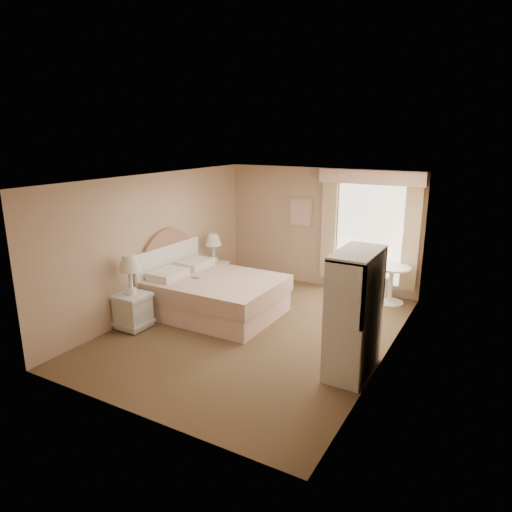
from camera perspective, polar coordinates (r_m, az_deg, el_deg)
The scene contains 9 objects.
room at distance 7.28m, azimuth 0.03°, elevation -0.23°, with size 4.21×5.51×2.51m.
window at distance 9.28m, azimuth 13.87°, elevation 3.25°, with size 2.05×0.22×2.51m.
framed_art at distance 9.79m, azimuth 5.56°, elevation 5.47°, with size 0.52×0.04×0.62m.
bed at distance 8.34m, azimuth -5.74°, elevation -4.58°, with size 2.27×1.79×1.58m.
nightstand_near at distance 7.88m, azimuth -15.21°, elevation -5.51°, with size 0.52×0.52×1.25m.
nightstand_far at distance 9.63m, azimuth -5.28°, elevation -1.48°, with size 0.48×0.48×1.16m.
round_table at distance 9.08m, azimuth 16.54°, elevation -2.72°, with size 0.70×0.70×0.74m.
cafe_chair at distance 9.35m, azimuth 11.45°, elevation -1.38°, with size 0.63×0.63×0.99m.
armoire at distance 6.32m, azimuth 12.19°, elevation -8.20°, with size 0.52×1.03×1.71m.
Camera 1 is at (3.44, -6.12, 3.17)m, focal length 32.00 mm.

